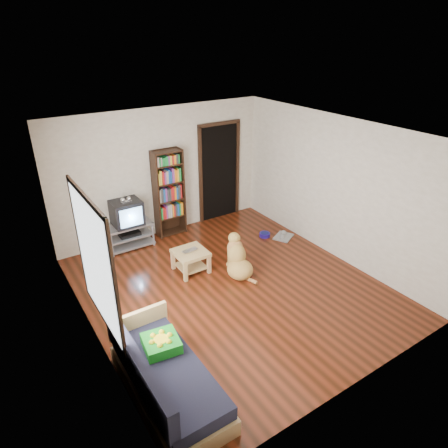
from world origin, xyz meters
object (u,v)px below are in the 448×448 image
laptop (191,251)px  coffee_table (191,257)px  dog_bowl (265,235)px  sofa (164,379)px  green_cushion (161,343)px  dog (238,260)px  crt_tv (126,212)px  bookshelf (169,189)px  grey_rag (283,237)px  tv_stand (129,235)px

laptop → coffee_table: 0.13m
dog_bowl → sofa: size_ratio=0.12×
green_cushion → dog: (2.10, 1.38, -0.22)m
dog_bowl → crt_tv: (-2.51, 1.14, 0.70)m
laptop → sofa: size_ratio=0.16×
dog → bookshelf: bearing=98.4°
dog_bowl → sofa: bearing=-144.2°
green_cushion → dog: bearing=41.5°
grey_rag → tv_stand: (-2.81, 1.37, 0.25)m
laptop → dog: (0.66, -0.47, -0.15)m
sofa → crt_tv: bearing=75.1°
green_cushion → dog_bowl: 4.04m
laptop → bookshelf: bookshelf is taller
laptop → dog: bearing=-41.7°
green_cushion → tv_stand: 3.43m
tv_stand → dog: dog is taller
tv_stand → laptop: bearing=-68.1°
coffee_table → green_cushion: bearing=-127.3°
laptop → coffee_table: laptop is taller
laptop → tv_stand: size_ratio=0.32×
grey_rag → crt_tv: size_ratio=0.69×
dog_bowl → bookshelf: size_ratio=0.12×
coffee_table → dog: dog is taller
dog_bowl → grey_rag: (0.30, -0.25, -0.03)m
laptop → sofa: 2.68m
green_cushion → dog_bowl: green_cushion is taller
crt_tv → bookshelf: bookshelf is taller
dog → coffee_table: bearing=142.7°
green_cushion → bookshelf: (1.80, 3.41, 0.51)m
dog_bowl → coffee_table: 1.96m
dog_bowl → dog: (-1.26, -0.81, 0.22)m
coffee_table → grey_rag: bearing=1.5°
tv_stand → coffee_table: bearing=-67.7°
green_cushion → crt_tv: 3.45m
laptop → green_cushion: bearing=-133.8°
bookshelf → grey_rag: bearing=-38.3°
sofa → dog: bearing=37.3°
grey_rag → dog: size_ratio=0.45×
laptop → tv_stand: tv_stand is taller
green_cushion → grey_rag: bearing=36.1°
grey_rag → bookshelf: bookshelf is taller
crt_tv → tv_stand: bearing=-90.0°
crt_tv → dog: bearing=-57.4°
sofa → tv_stand: bearing=75.0°
sofa → dog_bowl: bearing=35.8°
grey_rag → bookshelf: bearing=141.7°
grey_rag → coffee_table: 2.24m
dog_bowl → sofa: sofa is taller
coffee_table → tv_stand: bearing=112.3°
tv_stand → dog: 2.30m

